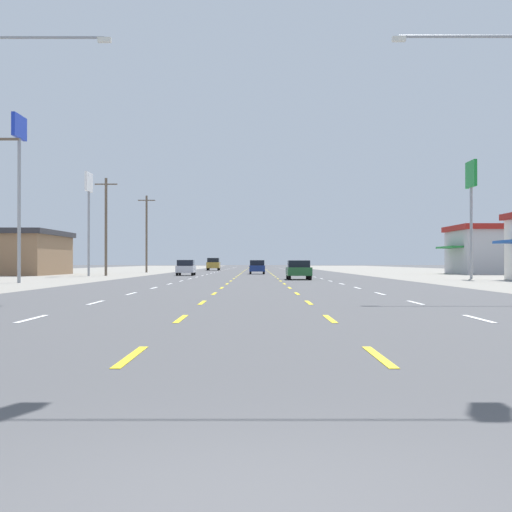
{
  "coord_description": "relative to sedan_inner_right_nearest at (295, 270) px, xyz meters",
  "views": [
    {
      "loc": [
        0.02,
        -4.32,
        1.34
      ],
      "look_at": [
        0.32,
        64.42,
        1.86
      ],
      "focal_mm": 56.27,
      "sensor_mm": 36.0,
      "label": 1
    }
  ],
  "objects": [
    {
      "name": "ground_plane",
      "position": [
        -3.27,
        9.25,
        -0.76
      ],
      "size": [
        572.0,
        572.0,
        0.0
      ],
      "primitive_type": "plane",
      "color": "#4C4C4F"
    },
    {
      "name": "lane_markings",
      "position": [
        -3.27,
        47.75,
        -0.75
      ],
      "size": [
        10.64,
        227.6,
        0.01
      ],
      "color": "white",
      "rests_on": "ground"
    },
    {
      "name": "sedan_inner_right_nearest",
      "position": [
        0.0,
        0.0,
        0.0
      ],
      "size": [
        1.8,
        4.5,
        1.46
      ],
      "color": "#235B2D",
      "rests_on": "ground"
    },
    {
      "name": "hatchback_far_left_near",
      "position": [
        -10.19,
        18.09,
        0.03
      ],
      "size": [
        1.72,
        3.9,
        1.54
      ],
      "color": "silver",
      "rests_on": "ground"
    },
    {
      "name": "hatchback_center_turn_mid",
      "position": [
        -3.13,
        27.96,
        0.03
      ],
      "size": [
        1.72,
        3.9,
        1.54
      ],
      "color": "navy",
      "rests_on": "ground"
    },
    {
      "name": "suv_far_left_midfar",
      "position": [
        -10.03,
        66.3,
        0.27
      ],
      "size": [
        1.98,
        4.9,
        1.98
      ],
      "color": "#B28C33",
      "rests_on": "ground"
    },
    {
      "name": "storefront_right_row_2",
      "position": [
        23.23,
        28.75,
        2.0
      ],
      "size": [
        9.92,
        11.12,
        5.44
      ],
      "color": "#B2B2B7",
      "rests_on": "ground"
    },
    {
      "name": "pole_sign_left_row_1",
      "position": [
        -18.47,
        -9.69,
        7.55
      ],
      "size": [
        0.24,
        2.68,
        10.78
      ],
      "color": "gray",
      "rests_on": "ground"
    },
    {
      "name": "pole_sign_left_row_2",
      "position": [
        -19.28,
        15.59,
        7.03
      ],
      "size": [
        0.24,
        2.76,
        9.92
      ],
      "color": "gray",
      "rests_on": "ground"
    },
    {
      "name": "pole_sign_right_row_2",
      "position": [
        13.81,
        2.37,
        6.59
      ],
      "size": [
        0.24,
        2.67,
        9.36
      ],
      "color": "gray",
      "rests_on": "ground"
    },
    {
      "name": "streetlight_left_row_0",
      "position": [
        -12.94,
        -30.09,
        5.24
      ],
      "size": [
        4.65,
        0.26,
        10.3
      ],
      "color": "gray",
      "rests_on": "ground"
    },
    {
      "name": "streetlight_right_row_0",
      "position": [
        6.36,
        -30.09,
        5.29
      ],
      "size": [
        4.95,
        0.26,
        10.34
      ],
      "color": "gray",
      "rests_on": "ground"
    },
    {
      "name": "utility_pole_left_row_1",
      "position": [
        -17.85,
        16.79,
        4.2
      ],
      "size": [
        2.2,
        0.26,
        9.52
      ],
      "color": "brown",
      "rests_on": "ground"
    },
    {
      "name": "utility_pole_left_row_2",
      "position": [
        -17.26,
        41.3,
        4.36
      ],
      "size": [
        2.2,
        0.26,
        9.84
      ],
      "color": "brown",
      "rests_on": "ground"
    }
  ]
}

